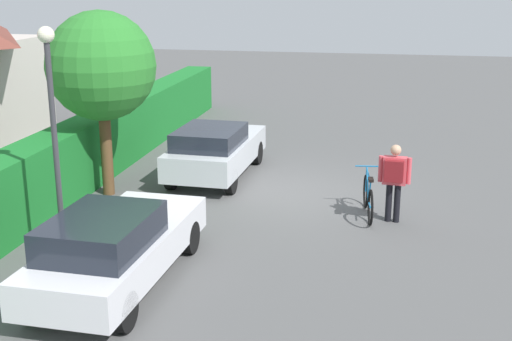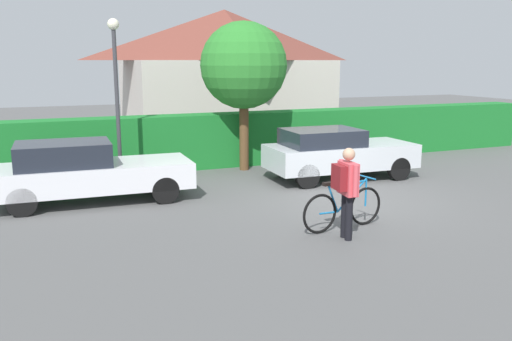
{
  "view_description": "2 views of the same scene",
  "coord_description": "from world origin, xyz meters",
  "views": [
    {
      "loc": [
        -14.89,
        -2.1,
        4.91
      ],
      "look_at": [
        -2.51,
        0.37,
        1.27
      ],
      "focal_mm": 47.78,
      "sensor_mm": 36.0,
      "label": 1
    },
    {
      "loc": [
        -6.34,
        -10.14,
        3.1
      ],
      "look_at": [
        -2.11,
        0.08,
        0.85
      ],
      "focal_mm": 37.94,
      "sensor_mm": 36.0,
      "label": 2
    }
  ],
  "objects": [
    {
      "name": "parked_car_far",
      "position": [
        1.05,
        2.11,
        0.72
      ],
      "size": [
        3.99,
        1.79,
        1.36
      ],
      "color": "silver",
      "rests_on": "ground"
    },
    {
      "name": "street_lamp",
      "position": [
        -4.39,
        3.53,
        2.66
      ],
      "size": [
        0.28,
        0.28,
        4.1
      ],
      "color": "#38383D",
      "rests_on": "ground"
    },
    {
      "name": "person_rider",
      "position": [
        -1.39,
        -2.27,
        0.99
      ],
      "size": [
        0.38,
        0.66,
        1.63
      ],
      "color": "black",
      "rests_on": "ground"
    },
    {
      "name": "tree_kerbside",
      "position": [
        -0.78,
        4.2,
        2.96
      ],
      "size": [
        2.43,
        2.43,
        4.19
      ],
      "color": "brown",
      "rests_on": "ground"
    },
    {
      "name": "parked_car_near",
      "position": [
        -5.35,
        2.11,
        0.71
      ],
      "size": [
        4.35,
        1.76,
        1.37
      ],
      "color": "silver",
      "rests_on": "ground"
    },
    {
      "name": "ground_plane",
      "position": [
        0.0,
        0.0,
        0.0
      ],
      "size": [
        60.0,
        60.0,
        0.0
      ],
      "primitive_type": "plane",
      "color": "#545454"
    },
    {
      "name": "house_distant",
      "position": [
        1.01,
        10.91,
        2.61
      ],
      "size": [
        8.08,
        5.36,
        5.1
      ],
      "color": "beige",
      "rests_on": "ground"
    },
    {
      "name": "hedge_row",
      "position": [
        0.0,
        5.05,
        0.78
      ],
      "size": [
        20.13,
        0.9,
        1.57
      ],
      "primitive_type": "cube",
      "color": "#1A7129",
      "rests_on": "ground"
    },
    {
      "name": "bicycle",
      "position": [
        -1.11,
        -1.76,
        0.41
      ],
      "size": [
        1.81,
        0.5,
        0.95
      ],
      "color": "black",
      "rests_on": "ground"
    }
  ]
}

